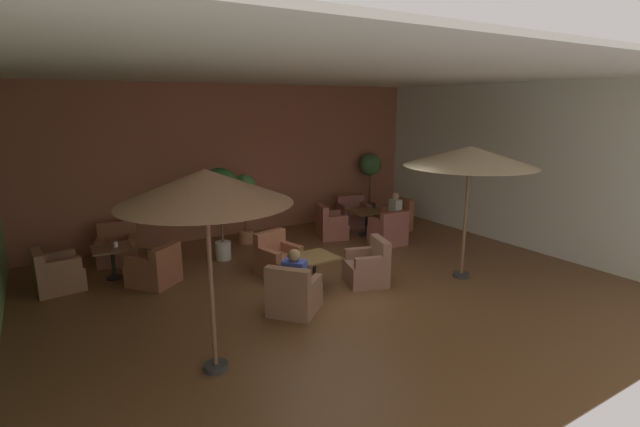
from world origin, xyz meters
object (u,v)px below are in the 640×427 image
(potted_tree_mid_left, at_px, (370,173))
(iced_drink_cup, at_px, (116,244))
(cafe_table_mid_center, at_px, (366,216))
(armchair_mid_center_south, at_px, (330,226))
(armchair_mid_center_west, at_px, (389,232))
(patio_umbrella_tall_red, at_px, (470,157))
(potted_tree_left_corner, at_px, (220,192))
(armchair_mid_center_east, at_px, (353,215))
(armchair_front_right_south, at_px, (278,260))
(potted_tree_mid_right, at_px, (245,197))
(patio_umbrella_center_beige, at_px, (205,188))
(armchair_front_right_north, at_px, (294,295))
(armchair_front_left_east, at_px, (57,274))
(patron_by_window, at_px, (395,205))
(cafe_table_front_left, at_px, (112,253))
(armchair_mid_center_north, at_px, (396,219))
(cafe_table_front_right, at_px, (314,263))
(patron_blue_shirt, at_px, (294,272))
(armchair_front_left_south, at_px, (155,270))
(armchair_front_right_east, at_px, (368,268))
(armchair_front_left_north, at_px, (118,249))

(potted_tree_mid_left, height_order, iced_drink_cup, potted_tree_mid_left)
(cafe_table_mid_center, xyz_separation_m, armchair_mid_center_south, (-0.96, 0.28, -0.19))
(armchair_mid_center_west, distance_m, patio_umbrella_tall_red, 3.26)
(potted_tree_left_corner, bearing_deg, armchair_mid_center_east, 11.67)
(armchair_front_right_south, xyz_separation_m, potted_tree_mid_right, (0.31, 2.40, 0.87))
(patio_umbrella_center_beige, distance_m, iced_drink_cup, 4.59)
(armchair_front_right_north, bearing_deg, patio_umbrella_center_beige, -150.41)
(armchair_mid_center_south, bearing_deg, cafe_table_mid_center, -16.23)
(armchair_front_left_east, xyz_separation_m, patron_by_window, (8.20, -0.07, 0.38))
(cafe_table_front_left, bearing_deg, armchair_mid_center_south, 1.53)
(potted_tree_left_corner, relative_size, patron_by_window, 3.22)
(iced_drink_cup, bearing_deg, armchair_mid_center_north, -1.21)
(iced_drink_cup, bearing_deg, cafe_table_front_right, -39.53)
(armchair_mid_center_east, relative_size, patron_blue_shirt, 1.41)
(armchair_front_left_south, xyz_separation_m, armchair_front_right_south, (2.27, -0.75, 0.01))
(armchair_front_left_south, xyz_separation_m, armchair_front_right_east, (3.55, -2.11, 0.02))
(cafe_table_mid_center, xyz_separation_m, potted_tree_mid_right, (-3.03, 1.01, 0.67))
(potted_tree_mid_right, bearing_deg, patron_blue_shirt, -101.53)
(armchair_front_right_east, bearing_deg, potted_tree_mid_left, 52.20)
(armchair_mid_center_north, distance_m, patio_umbrella_center_beige, 8.04)
(armchair_front_right_north, distance_m, armchair_mid_center_east, 5.85)
(potted_tree_left_corner, bearing_deg, patio_umbrella_center_beige, -111.32)
(patron_by_window, bearing_deg, armchair_front_left_north, 170.51)
(cafe_table_front_right, relative_size, armchair_front_right_south, 0.86)
(potted_tree_left_corner, distance_m, potted_tree_mid_right, 1.36)
(armchair_mid_center_east, bearing_deg, patio_umbrella_tall_red, -96.15)
(armchair_front_right_east, relative_size, armchair_mid_center_north, 1.05)
(armchair_mid_center_south, xyz_separation_m, patio_umbrella_center_beige, (-4.64, -4.38, 2.13))
(armchair_front_right_south, distance_m, patron_by_window, 4.51)
(armchair_front_left_south, relative_size, potted_tree_mid_right, 0.62)
(cafe_table_front_right, bearing_deg, patio_umbrella_center_beige, -146.65)
(armchair_front_left_south, height_order, armchair_mid_center_west, armchair_mid_center_west)
(armchair_front_left_south, xyz_separation_m, patron_blue_shirt, (1.74, -2.46, 0.41))
(cafe_table_front_right, height_order, armchair_mid_center_south, armchair_mid_center_south)
(armchair_front_left_south, distance_m, armchair_front_right_east, 4.14)
(cafe_table_mid_center, height_order, potted_tree_mid_right, potted_tree_mid_right)
(cafe_table_front_left, bearing_deg, armchair_mid_center_west, -10.42)
(armchair_front_left_south, relative_size, armchair_mid_center_west, 1.23)
(cafe_table_front_right, xyz_separation_m, armchair_front_right_south, (-0.25, 1.05, -0.20))
(armchair_front_left_east, bearing_deg, potted_tree_mid_right, 13.12)
(armchair_mid_center_west, bearing_deg, armchair_front_right_east, -138.52)
(armchair_front_right_north, distance_m, armchair_front_right_south, 1.84)
(armchair_front_right_south, xyz_separation_m, iced_drink_cup, (-2.84, 1.50, 0.39))
(cafe_table_front_right, distance_m, armchair_mid_center_south, 3.45)
(cafe_table_front_left, relative_size, potted_tree_mid_left, 0.38)
(armchair_front_right_east, relative_size, potted_tree_mid_left, 0.47)
(cafe_table_front_right, height_order, armchair_front_right_north, armchair_front_right_north)
(armchair_mid_center_north, bearing_deg, armchair_front_right_east, -138.40)
(patio_umbrella_tall_red, bearing_deg, armchair_mid_center_north, 70.43)
(patron_blue_shirt, bearing_deg, armchair_front_left_south, 125.27)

